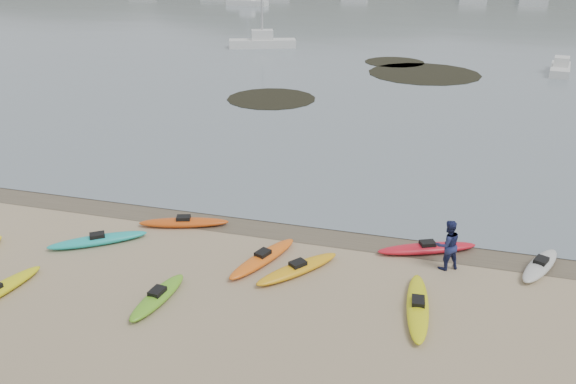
% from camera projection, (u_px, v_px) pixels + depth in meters
% --- Properties ---
extents(ground, '(600.00, 600.00, 0.00)m').
position_uv_depth(ground, '(288.00, 225.00, 23.47)').
color(ground, tan).
rests_on(ground, ground).
extents(wet_sand, '(60.00, 60.00, 0.00)m').
position_uv_depth(wet_sand, '(286.00, 228.00, 23.21)').
color(wet_sand, brown).
rests_on(wet_sand, ground).
extents(kayaks, '(21.67, 10.22, 0.34)m').
position_uv_depth(kayaks, '(235.00, 263.00, 20.29)').
color(kayaks, yellow).
rests_on(kayaks, ground).
extents(person_east, '(1.15, 1.08, 1.89)m').
position_uv_depth(person_east, '(448.00, 245.00, 19.93)').
color(person_east, navy).
rests_on(person_east, ground).
extents(kelp_mats, '(19.34, 24.32, 0.04)m').
position_uv_depth(kelp_mats, '(385.00, 76.00, 50.74)').
color(kelp_mats, black).
rests_on(kelp_mats, water).
extents(moored_boats, '(86.52, 85.01, 1.24)m').
position_uv_depth(moored_boats, '(474.00, 18.00, 89.49)').
color(moored_boats, silver).
rests_on(moored_boats, ground).
extents(far_hills, '(550.00, 135.00, 80.00)m').
position_uv_depth(far_hills, '(552.00, 34.00, 191.41)').
color(far_hills, '#384235').
rests_on(far_hills, ground).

